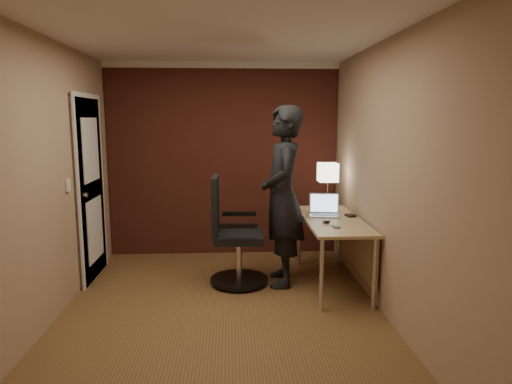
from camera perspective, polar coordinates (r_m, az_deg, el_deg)
room at (r=5.59m, az=-6.99°, el=4.78°), size 4.00×4.00×4.00m
desk at (r=5.00m, az=10.33°, el=-4.72°), size 0.60×1.50×0.73m
desk_lamp at (r=5.52m, az=8.96°, el=2.37°), size 0.22×0.22×0.54m
laptop at (r=5.12m, az=8.50°, el=-2.14°), size 0.37×0.31×0.23m
mouse at (r=4.75m, az=8.78°, el=-3.64°), size 0.09×0.11×0.03m
phone at (r=4.58m, az=9.99°, el=-4.29°), size 0.08×0.12×0.01m
wallet at (r=5.10m, az=11.73°, el=-2.89°), size 0.12×0.13×0.02m
office_chair at (r=4.95m, az=-3.01°, el=-5.79°), size 0.63×0.66×1.16m
person at (r=4.88m, az=3.35°, el=-0.58°), size 0.49×0.72×1.93m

